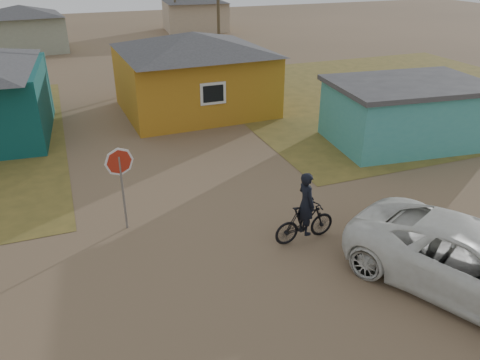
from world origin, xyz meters
name	(u,v)px	position (x,y,z in m)	size (l,w,h in m)	color
ground	(256,281)	(0.00, 0.00, 0.00)	(120.00, 120.00, 0.00)	brown
grass_ne	(392,93)	(14.00, 13.00, 0.01)	(20.00, 18.00, 0.00)	olive
house_yellow	(194,71)	(2.50, 14.00, 2.00)	(7.72, 6.76, 3.90)	#B5791B
shed_turquoise	(406,112)	(9.50, 6.50, 1.31)	(6.71, 4.93, 2.60)	teal
house_pale_west	(23,28)	(-6.00, 34.00, 1.86)	(7.04, 6.15, 3.60)	gray
house_beige_east	(195,11)	(10.00, 40.00, 1.86)	(6.95, 6.05, 3.60)	tan
utility_pole_near	(218,6)	(6.50, 22.00, 4.14)	(1.40, 0.20, 8.00)	#4C402D
stop_sign	(120,170)	(-2.58, 3.68, 1.87)	(0.82, 0.20, 2.55)	gray
cyclist	(305,216)	(2.00, 1.24, 0.76)	(1.87, 0.69, 2.09)	black
vehicle	(476,263)	(4.64, -2.19, 0.83)	(2.76, 5.99, 1.66)	silver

